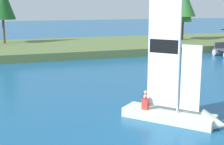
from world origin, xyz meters
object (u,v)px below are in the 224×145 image
object	(u,v)px
shoreline_tree_centre	(182,0)
sailboat	(182,112)
shoreline_tree_midleft	(2,0)
shoreline_tree_midright	(183,2)

from	to	relation	value
shoreline_tree_centre	sailboat	size ratio (longest dim) A/B	1.02
shoreline_tree_centre	shoreline_tree_midleft	bearing A→B (deg)	171.42
shoreline_tree_midleft	sailboat	xyz separation A→B (m)	(7.14, -27.23, -5.08)
shoreline_tree_midleft	shoreline_tree_midright	bearing A→B (deg)	-7.43
shoreline_tree_midright	shoreline_tree_centre	bearing A→B (deg)	-140.63
shoreline_tree_midleft	sailboat	bearing A→B (deg)	-75.30
shoreline_tree_midleft	sailboat	size ratio (longest dim) A/B	1.03
shoreline_tree_midright	sailboat	world-z (taller)	shoreline_tree_midright
shoreline_tree_midleft	shoreline_tree_midright	size ratio (longest dim) A/B	0.98
shoreline_tree_centre	shoreline_tree_midright	world-z (taller)	shoreline_tree_midright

